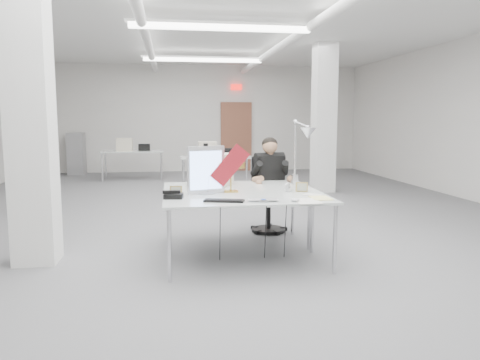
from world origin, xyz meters
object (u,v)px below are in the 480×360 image
object	(u,v)px
seated_person	(270,169)
bankers_lamp	(231,177)
office_chair	(269,194)
beige_monitor	(213,169)
architect_lamp	(300,148)
laptop	(263,201)
desk_phone	(174,196)
desk_main	(248,199)
monitor	(206,170)

from	to	relation	value
seated_person	bankers_lamp	distance (m)	1.24
office_chair	seated_person	bearing A→B (deg)	-101.58
office_chair	beige_monitor	world-z (taller)	beige_monitor
architect_lamp	beige_monitor	bearing A→B (deg)	177.32
seated_person	laptop	distance (m)	1.79
laptop	desk_phone	xyz separation A→B (m)	(-0.90, 0.37, 0.01)
beige_monitor	seated_person	bearing A→B (deg)	51.65
bankers_lamp	laptop	bearing A→B (deg)	-84.93
desk_main	office_chair	world-z (taller)	office_chair
seated_person	architect_lamp	world-z (taller)	architect_lamp
office_chair	architect_lamp	world-z (taller)	architect_lamp
monitor	bankers_lamp	distance (m)	0.32
beige_monitor	desk_main	bearing A→B (deg)	-51.10
architect_lamp	office_chair	bearing A→B (deg)	118.44
desk_main	office_chair	bearing A→B (deg)	69.98
monitor	bankers_lamp	xyz separation A→B (m)	(0.29, 0.08, -0.10)
office_chair	bankers_lamp	distance (m)	1.34
beige_monitor	laptop	bearing A→B (deg)	-50.03
desk_main	bankers_lamp	xyz separation A→B (m)	(-0.13, 0.41, 0.18)
seated_person	desk_phone	size ratio (longest dim) A/B	4.14
desk_main	laptop	distance (m)	0.31
monitor	architect_lamp	size ratio (longest dim) A/B	0.55
office_chair	beige_monitor	bearing A→B (deg)	-160.46
desk_main	bankers_lamp	size ratio (longest dim) A/B	5.28
bankers_lamp	beige_monitor	world-z (taller)	beige_monitor
seated_person	bankers_lamp	xyz separation A→B (m)	(-0.68, -1.04, 0.03)
office_chair	bankers_lamp	xyz separation A→B (m)	(-0.68, -1.09, 0.38)
desk_main	bankers_lamp	world-z (taller)	bankers_lamp
office_chair	desk_main	bearing A→B (deg)	-121.60
bankers_lamp	desk_phone	xyz separation A→B (m)	(-0.66, -0.33, -0.15)
laptop	bankers_lamp	bearing A→B (deg)	116.04
office_chair	bankers_lamp	world-z (taller)	bankers_lamp
desk_phone	beige_monitor	world-z (taller)	beige_monitor
office_chair	monitor	xyz separation A→B (m)	(-0.97, -1.17, 0.48)
desk_main	monitor	size ratio (longest dim) A/B	3.36
office_chair	laptop	world-z (taller)	office_chair
desk_main	office_chair	xyz separation A→B (m)	(0.54, 1.49, -0.20)
desk_phone	architect_lamp	bearing A→B (deg)	29.55
desk_phone	beige_monitor	size ratio (longest dim) A/B	0.46
office_chair	architect_lamp	distance (m)	1.07
bankers_lamp	architect_lamp	xyz separation A→B (m)	(0.91, 0.31, 0.31)
desk_phone	seated_person	bearing A→B (deg)	52.90
laptop	beige_monitor	size ratio (longest dim) A/B	0.73
monitor	architect_lamp	bearing A→B (deg)	1.41
laptop	bankers_lamp	size ratio (longest dim) A/B	0.90
monitor	architect_lamp	distance (m)	1.28
office_chair	desk_phone	xyz separation A→B (m)	(-1.33, -1.42, 0.24)
monitor	beige_monitor	world-z (taller)	monitor
desk_main	architect_lamp	bearing A→B (deg)	42.94
monitor	bankers_lamp	bearing A→B (deg)	-1.44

